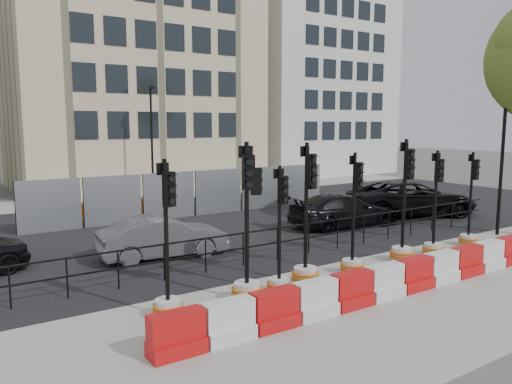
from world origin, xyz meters
TOP-DOWN VIEW (x-y plane):
  - ground at (0.00, 0.00)m, footprint 120.00×120.00m
  - sidewalk_near at (0.00, -3.00)m, footprint 40.00×6.00m
  - road at (0.00, 7.00)m, footprint 40.00×14.00m
  - sidewalk_far at (0.00, 16.00)m, footprint 40.00×4.00m
  - building_cream at (2.00, 21.99)m, footprint 15.00×10.06m
  - building_white at (17.00, 21.99)m, footprint 12.00×9.06m
  - kerb_railing at (0.00, 1.20)m, footprint 18.00×0.04m
  - heras_fencing at (-0.01, 9.80)m, footprint 14.33×1.72m
  - lamp_post_far at (0.50, 14.98)m, footprint 0.12×0.56m
  - lamp_post_near at (7.50, -0.52)m, footprint 0.12×0.56m
  - barrier_row at (-0.00, -2.80)m, footprint 13.60×0.50m
  - traffic_signal_a at (-5.71, -1.13)m, footprint 0.66×0.66m
  - traffic_signal_b at (-3.79, -1.20)m, footprint 0.72×0.72m
  - traffic_signal_c at (-2.88, -1.19)m, footprint 0.61×0.61m
  - traffic_signal_d at (-1.88, -0.97)m, footprint 0.71×0.71m
  - traffic_signal_e at (-0.31, -1.02)m, footprint 0.65×0.65m
  - traffic_signal_f at (1.79, -0.95)m, footprint 0.71×0.71m
  - traffic_signal_g at (3.08, -1.06)m, footprint 0.64×0.64m
  - traffic_signal_h at (5.14, -0.89)m, footprint 0.62×0.62m
  - car_b at (-3.90, 3.37)m, footprint 2.10×4.12m
  - car_c at (3.83, 3.70)m, footprint 2.95×4.98m
  - car_d at (8.06, 3.82)m, footprint 6.68×7.45m

SIDE VIEW (x-z plane):
  - ground at x=0.00m, z-range 0.00..0.00m
  - sidewalk_near at x=0.00m, z-range 0.00..0.02m
  - sidewalk_far at x=0.00m, z-range 0.00..0.02m
  - road at x=0.00m, z-range 0.00..0.03m
  - barrier_row at x=0.00m, z-range -0.03..0.77m
  - traffic_signal_c at x=-2.88m, z-range -0.90..2.17m
  - car_b at x=-3.90m, z-range 0.00..1.27m
  - traffic_signal_h at x=5.14m, z-range -0.92..2.21m
  - car_c at x=3.83m, z-range 0.00..1.32m
  - traffic_signal_g at x=3.08m, z-range -0.95..2.29m
  - traffic_signal_e at x=-0.31m, z-range -0.97..2.33m
  - heras_fencing at x=-0.01m, z-range -0.32..1.68m
  - kerb_railing at x=0.00m, z-range 0.19..1.19m
  - traffic_signal_a at x=-5.71m, z-range -0.98..2.36m
  - car_d at x=8.06m, z-range 0.00..1.54m
  - traffic_signal_d at x=-1.88m, z-range -0.94..2.65m
  - traffic_signal_f at x=1.79m, z-range -0.94..2.66m
  - traffic_signal_b at x=-3.79m, z-range -0.95..2.69m
  - lamp_post_far at x=0.50m, z-range 0.22..6.22m
  - lamp_post_near at x=7.50m, z-range 0.22..6.22m
  - building_white at x=17.00m, z-range 0.00..16.00m
  - building_cream at x=2.00m, z-range 0.00..18.00m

